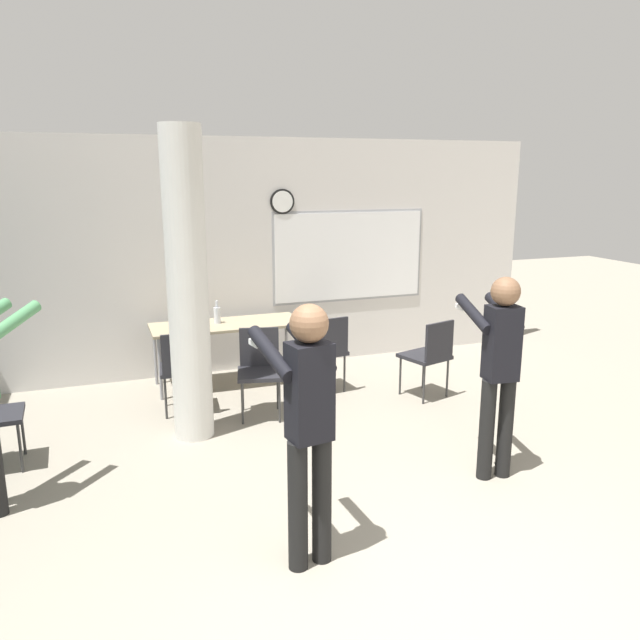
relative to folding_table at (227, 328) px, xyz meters
The scene contains 10 objects.
wall_back 0.96m from the folding_table, 65.37° to the left, with size 8.00×0.15×2.80m.
support_pillar 1.62m from the folding_table, 114.48° to the right, with size 0.36×0.36×2.80m.
folding_table is the anchor object (origin of this frame).
bottle_on_table 0.18m from the folding_table, 151.68° to the left, with size 0.08×0.08×0.26m.
chair_table_front 1.04m from the folding_table, 83.43° to the right, with size 0.53×0.53×0.87m.
chair_table_left 0.98m from the folding_table, 129.42° to the right, with size 0.48×0.48×0.87m.
chair_table_right 1.17m from the folding_table, 33.19° to the right, with size 0.49×0.49×0.87m.
chair_mid_room 2.29m from the folding_table, 31.41° to the right, with size 0.55×0.55×0.87m.
person_playing_side 3.34m from the folding_table, 62.30° to the right, with size 0.41×0.66×1.64m.
person_playing_front 3.54m from the folding_table, 93.75° to the right, with size 0.44×0.64×1.67m.
Camera 1 is at (-1.58, -2.33, 2.41)m, focal length 35.00 mm.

